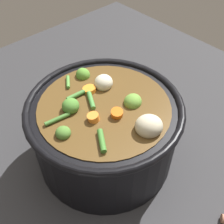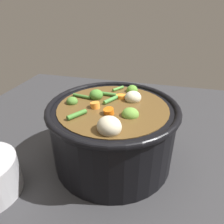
% 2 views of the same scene
% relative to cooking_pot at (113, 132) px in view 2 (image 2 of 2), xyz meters
% --- Properties ---
extents(ground_plane, '(1.10, 1.10, 0.00)m').
position_rel_cooking_pot_xyz_m(ground_plane, '(0.00, 0.00, -0.08)').
color(ground_plane, '#2D2D30').
extents(cooking_pot, '(0.30, 0.30, 0.17)m').
position_rel_cooking_pot_xyz_m(cooking_pot, '(0.00, 0.00, 0.00)').
color(cooking_pot, black).
rests_on(cooking_pot, ground_plane).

